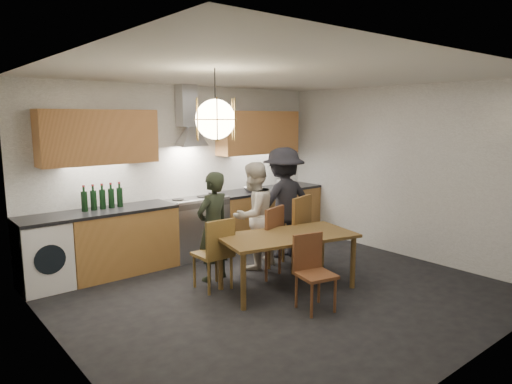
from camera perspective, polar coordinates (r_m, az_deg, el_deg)
ground at (r=5.75m, az=3.08°, el=-12.34°), size 5.00×5.00×0.00m
room_shell at (r=5.35m, az=3.24°, el=4.89°), size 5.02×4.52×2.61m
counter_run at (r=7.11m, az=-7.45°, el=-4.32°), size 5.00×0.62×0.90m
range_stove at (r=7.10m, az=-7.59°, el=-4.42°), size 0.90×0.60×0.92m
wall_fixtures at (r=7.00m, az=-8.37°, el=7.22°), size 4.30×0.54×1.10m
pendant_lamp at (r=4.63m, az=-5.10°, el=9.04°), size 0.43×0.43×0.70m
dining_table at (r=5.66m, az=3.94°, el=-6.11°), size 1.80×1.18×0.70m
chair_back_left at (r=5.65m, az=-5.00°, el=-7.17°), size 0.41×0.41×0.91m
chair_back_mid at (r=6.09m, az=1.46°, el=-5.61°), size 0.54×0.54×0.96m
chair_back_right at (r=6.39m, az=4.80°, el=-4.44°), size 0.59×0.59×1.05m
chair_front at (r=5.17m, az=7.01°, el=-9.23°), size 0.45×0.45×0.84m
person_left at (r=5.97m, az=-5.37°, el=-4.31°), size 0.58×0.43×1.43m
person_mid at (r=6.42m, az=-0.34°, el=-2.95°), size 0.82×0.69×1.51m
person_right at (r=6.93m, az=3.44°, el=-1.34°), size 1.14×0.73×1.67m
mixing_bowl at (r=7.56m, az=-0.42°, el=0.34°), size 0.30×0.30×0.07m
stock_pot at (r=8.09m, az=3.24°, el=1.16°), size 0.24×0.24×0.14m
wine_bottles at (r=6.44m, az=-18.65°, el=-0.53°), size 0.56×0.08×0.34m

